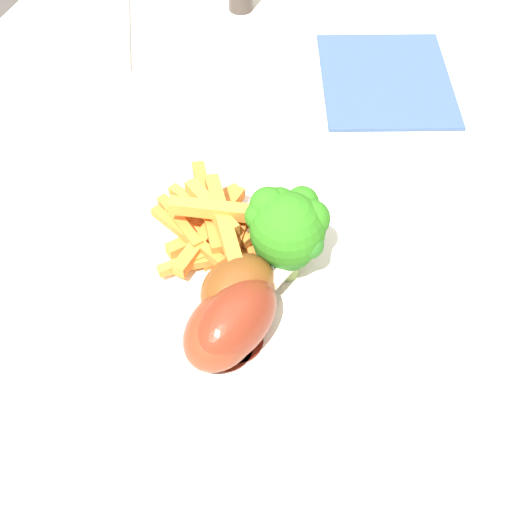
{
  "coord_description": "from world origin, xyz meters",
  "views": [
    {
      "loc": [
        0.34,
        0.16,
        1.16
      ],
      "look_at": [
        0.0,
        0.05,
        0.73
      ],
      "focal_mm": 48.47,
      "sensor_mm": 36.0,
      "label": 1
    }
  ],
  "objects_px": {
    "dining_table": "(210,326)",
    "fork": "(125,24)",
    "chicken_drumstick_extra": "(242,284)",
    "broccoli_floret_middle": "(290,244)",
    "broccoli_floret_front": "(289,222)",
    "chicken_drumstick_near": "(225,325)",
    "dinner_plate": "(256,276)",
    "broccoli_floret_back": "(287,223)",
    "carrot_fries_pile": "(217,227)",
    "chicken_drumstick_far": "(239,318)"
  },
  "relations": [
    {
      "from": "broccoli_floret_middle",
      "to": "chicken_drumstick_near",
      "type": "height_order",
      "value": "broccoli_floret_middle"
    },
    {
      "from": "broccoli_floret_back",
      "to": "broccoli_floret_front",
      "type": "bearing_deg",
      "value": -174.5
    },
    {
      "from": "dinner_plate",
      "to": "chicken_drumstick_near",
      "type": "height_order",
      "value": "chicken_drumstick_near"
    },
    {
      "from": "chicken_drumstick_far",
      "to": "chicken_drumstick_extra",
      "type": "height_order",
      "value": "chicken_drumstick_far"
    },
    {
      "from": "dining_table",
      "to": "chicken_drumstick_far",
      "type": "xyz_separation_m",
      "value": [
        0.06,
        0.06,
        0.13
      ]
    },
    {
      "from": "fork",
      "to": "dining_table",
      "type": "bearing_deg",
      "value": 9.68
    },
    {
      "from": "chicken_drumstick_extra",
      "to": "broccoli_floret_middle",
      "type": "bearing_deg",
      "value": 148.14
    },
    {
      "from": "dining_table",
      "to": "fork",
      "type": "distance_m",
      "value": 0.4
    },
    {
      "from": "carrot_fries_pile",
      "to": "fork",
      "type": "height_order",
      "value": "carrot_fries_pile"
    },
    {
      "from": "broccoli_floret_middle",
      "to": "broccoli_floret_back",
      "type": "height_order",
      "value": "broccoli_floret_back"
    },
    {
      "from": "broccoli_floret_back",
      "to": "chicken_drumstick_near",
      "type": "xyz_separation_m",
      "value": [
        0.09,
        -0.02,
        -0.03
      ]
    },
    {
      "from": "broccoli_floret_back",
      "to": "broccoli_floret_middle",
      "type": "bearing_deg",
      "value": 37.81
    },
    {
      "from": "carrot_fries_pile",
      "to": "chicken_drumstick_far",
      "type": "bearing_deg",
      "value": 30.6
    },
    {
      "from": "dinner_plate",
      "to": "broccoli_floret_back",
      "type": "distance_m",
      "value": 0.06
    },
    {
      "from": "dining_table",
      "to": "dinner_plate",
      "type": "height_order",
      "value": "dinner_plate"
    },
    {
      "from": "broccoli_floret_front",
      "to": "chicken_drumstick_extra",
      "type": "distance_m",
      "value": 0.06
    },
    {
      "from": "carrot_fries_pile",
      "to": "chicken_drumstick_far",
      "type": "distance_m",
      "value": 0.1
    },
    {
      "from": "broccoli_floret_middle",
      "to": "dining_table",
      "type": "bearing_deg",
      "value": -83.13
    },
    {
      "from": "broccoli_floret_middle",
      "to": "chicken_drumstick_near",
      "type": "bearing_deg",
      "value": -17.12
    },
    {
      "from": "broccoli_floret_back",
      "to": "chicken_drumstick_far",
      "type": "bearing_deg",
      "value": -7.77
    },
    {
      "from": "chicken_drumstick_near",
      "to": "chicken_drumstick_far",
      "type": "distance_m",
      "value": 0.01
    },
    {
      "from": "dining_table",
      "to": "chicken_drumstick_near",
      "type": "xyz_separation_m",
      "value": [
        0.07,
        0.05,
        0.13
      ]
    },
    {
      "from": "dining_table",
      "to": "carrot_fries_pile",
      "type": "xyz_separation_m",
      "value": [
        -0.02,
        0.01,
        0.12
      ]
    },
    {
      "from": "dining_table",
      "to": "dinner_plate",
      "type": "xyz_separation_m",
      "value": [
        0.0,
        0.05,
        0.1
      ]
    },
    {
      "from": "dining_table",
      "to": "broccoli_floret_front",
      "type": "distance_m",
      "value": 0.16
    },
    {
      "from": "broccoli_floret_front",
      "to": "carrot_fries_pile",
      "type": "height_order",
      "value": "broccoli_floret_front"
    },
    {
      "from": "dining_table",
      "to": "broccoli_floret_back",
      "type": "relative_size",
      "value": 16.96
    },
    {
      "from": "broccoli_floret_front",
      "to": "broccoli_floret_back",
      "type": "bearing_deg",
      "value": 5.5
    },
    {
      "from": "broccoli_floret_front",
      "to": "carrot_fries_pile",
      "type": "relative_size",
      "value": 0.45
    },
    {
      "from": "broccoli_floret_middle",
      "to": "chicken_drumstick_far",
      "type": "distance_m",
      "value": 0.08
    },
    {
      "from": "broccoli_floret_front",
      "to": "carrot_fries_pile",
      "type": "xyz_separation_m",
      "value": [
        0.01,
        -0.06,
        -0.02
      ]
    },
    {
      "from": "broccoli_floret_front",
      "to": "chicken_drumstick_near",
      "type": "relative_size",
      "value": 0.47
    },
    {
      "from": "chicken_drumstick_near",
      "to": "chicken_drumstick_extra",
      "type": "relative_size",
      "value": 1.1
    },
    {
      "from": "broccoli_floret_back",
      "to": "chicken_drumstick_near",
      "type": "bearing_deg",
      "value": -11.94
    },
    {
      "from": "broccoli_floret_middle",
      "to": "chicken_drumstick_extra",
      "type": "relative_size",
      "value": 0.5
    },
    {
      "from": "chicken_drumstick_near",
      "to": "carrot_fries_pile",
      "type": "bearing_deg",
      "value": -155.44
    },
    {
      "from": "chicken_drumstick_far",
      "to": "fork",
      "type": "xyz_separation_m",
      "value": [
        -0.38,
        -0.28,
        -0.03
      ]
    },
    {
      "from": "broccoli_floret_front",
      "to": "carrot_fries_pile",
      "type": "distance_m",
      "value": 0.06
    },
    {
      "from": "dining_table",
      "to": "broccoli_floret_front",
      "type": "bearing_deg",
      "value": 112.56
    },
    {
      "from": "dining_table",
      "to": "chicken_drumstick_far",
      "type": "relative_size",
      "value": 9.21
    },
    {
      "from": "dining_table",
      "to": "carrot_fries_pile",
      "type": "distance_m",
      "value": 0.13
    },
    {
      "from": "dinner_plate",
      "to": "chicken_drumstick_far",
      "type": "xyz_separation_m",
      "value": [
        0.06,
        0.01,
        0.03
      ]
    },
    {
      "from": "broccoli_floret_front",
      "to": "fork",
      "type": "relative_size",
      "value": 0.32
    },
    {
      "from": "broccoli_floret_middle",
      "to": "fork",
      "type": "distance_m",
      "value": 0.43
    },
    {
      "from": "carrot_fries_pile",
      "to": "chicken_drumstick_extra",
      "type": "relative_size",
      "value": 1.15
    },
    {
      "from": "dining_table",
      "to": "dinner_plate",
      "type": "distance_m",
      "value": 0.11
    },
    {
      "from": "broccoli_floret_front",
      "to": "broccoli_floret_back",
      "type": "xyz_separation_m",
      "value": [
        0.01,
        0.0,
        0.01
      ]
    },
    {
      "from": "carrot_fries_pile",
      "to": "fork",
      "type": "distance_m",
      "value": 0.38
    },
    {
      "from": "broccoli_floret_back",
      "to": "carrot_fries_pile",
      "type": "xyz_separation_m",
      "value": [
        -0.0,
        -0.06,
        -0.03
      ]
    },
    {
      "from": "chicken_drumstick_extra",
      "to": "dinner_plate",
      "type": "bearing_deg",
      "value": -179.95
    }
  ]
}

